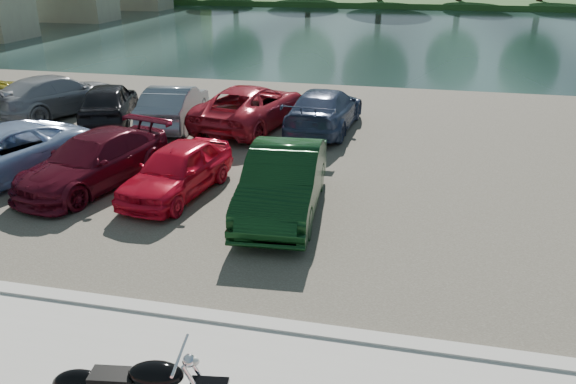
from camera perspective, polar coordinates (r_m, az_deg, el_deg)
name	(u,v)px	position (r m, az deg, el deg)	size (l,w,h in m)	color
kerb	(280,328)	(8.98, -0.84, -13.63)	(60.00, 0.30, 0.14)	#B4B1A9
parking_lot	(349,150)	(16.99, 6.25, 4.23)	(60.00, 18.00, 0.04)	#48443A
river	(395,32)	(45.37, 10.81, 15.66)	(120.00, 40.00, 0.00)	#172929
car_3	(94,161)	(14.84, -19.08, 3.01)	(1.81, 4.45, 1.29)	#4D0B18
car_4	(177,170)	(13.75, -11.22, 2.22)	(1.48, 3.67, 1.25)	red
car_5	(283,181)	(12.50, -0.49, 1.11)	(1.56, 4.48, 1.48)	black
car_7	(57,95)	(22.30, -22.41, 9.12)	(2.00, 4.93, 1.43)	#93949B
car_8	(109,102)	(20.71, -17.72, 8.73)	(1.62, 4.03, 1.37)	black
car_9	(174,106)	(19.56, -11.48, 8.60)	(1.48, 4.24, 1.40)	slate
car_10	(251,106)	(19.11, -3.78, 8.71)	(2.35, 5.10, 1.42)	#AE1D2C
car_11	(324,109)	(18.76, 3.72, 8.37)	(1.92, 4.72, 1.37)	navy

